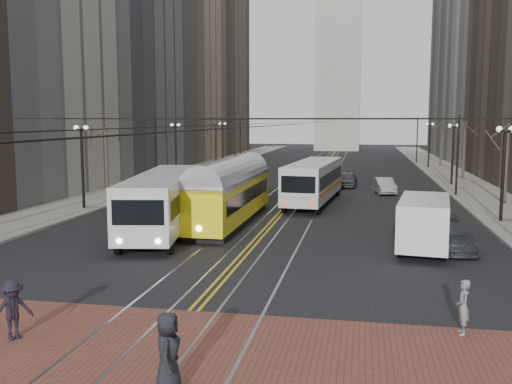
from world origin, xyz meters
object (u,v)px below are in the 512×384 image
at_px(sedan_silver, 384,186).
at_px(streetcar, 230,198).
at_px(sedan_parked, 449,235).
at_px(transit_bus, 164,203).
at_px(pedestrian_b, 463,307).
at_px(sedan_grey, 348,180).
at_px(pedestrian_d, 13,310).
at_px(cargo_van, 424,225).
at_px(pedestrian_a, 168,352).
at_px(rear_bus, 314,183).

bearing_deg(sedan_silver, streetcar, -131.04).
xyz_separation_m(sedan_silver, sedan_parked, (2.36, -20.96, 0.03)).
distance_m(streetcar, sedan_silver, 18.75).
height_order(transit_bus, streetcar, transit_bus).
height_order(sedan_parked, pedestrian_b, pedestrian_b).
distance_m(sedan_grey, pedestrian_d, 40.42).
bearing_deg(sedan_silver, sedan_parked, -93.47).
xyz_separation_m(transit_bus, pedestrian_b, (13.81, -13.00, -0.80)).
relative_size(cargo_van, pedestrian_b, 3.52).
distance_m(transit_bus, pedestrian_a, 19.17).
bearing_deg(pedestrian_a, sedan_parked, -36.70).
height_order(streetcar, pedestrian_d, streetcar).
bearing_deg(sedan_silver, cargo_van, -96.98).
relative_size(sedan_parked, pedestrian_a, 2.57).
xyz_separation_m(sedan_grey, pedestrian_d, (-8.33, -39.55, 0.17)).
bearing_deg(rear_bus, sedan_parked, -56.22).
distance_m(cargo_van, sedan_silver, 21.69).
relative_size(transit_bus, pedestrian_a, 6.89).
bearing_deg(pedestrian_b, pedestrian_a, -57.22).
relative_size(transit_bus, cargo_van, 2.27).
height_order(streetcar, sedan_parked, streetcar).
xyz_separation_m(sedan_parked, pedestrian_a, (-8.46, -16.50, 0.25)).
height_order(cargo_van, sedan_grey, cargo_van).
bearing_deg(sedan_grey, pedestrian_b, -80.69).
relative_size(transit_bus, streetcar, 1.00).
xyz_separation_m(sedan_silver, pedestrian_b, (1.16, -32.46, 0.15)).
xyz_separation_m(cargo_van, sedan_parked, (1.26, 0.69, -0.57)).
bearing_deg(rear_bus, transit_bus, -115.46).
distance_m(sedan_parked, pedestrian_a, 18.54).
bearing_deg(transit_bus, sedan_grey, 58.48).
relative_size(sedan_grey, pedestrian_b, 2.53).
bearing_deg(transit_bus, pedestrian_d, -95.64).
relative_size(sedan_grey, pedestrian_a, 2.18).
xyz_separation_m(transit_bus, sedan_grey, (9.47, 23.77, -0.93)).
distance_m(transit_bus, pedestrian_d, 15.83).
relative_size(streetcar, cargo_van, 2.28).
height_order(sedan_grey, pedestrian_d, pedestrian_d).
bearing_deg(transit_bus, pedestrian_b, -53.05).
relative_size(rear_bus, pedestrian_b, 7.39).
bearing_deg(sedan_grey, cargo_van, -78.04).
bearing_deg(transit_bus, rear_bus, 49.97).
bearing_deg(cargo_van, sedan_grey, 106.81).
bearing_deg(sedan_grey, pedestrian_d, -99.31).
distance_m(sedan_parked, pedestrian_d, 19.91).
height_order(transit_bus, sedan_silver, transit_bus).
relative_size(sedan_grey, pedestrian_d, 2.40).
distance_m(streetcar, pedestrian_d, 19.31).
distance_m(cargo_van, pedestrian_b, 10.82).
relative_size(transit_bus, pedestrian_d, 7.57).
xyz_separation_m(rear_bus, cargo_van, (6.49, -14.67, -0.30)).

